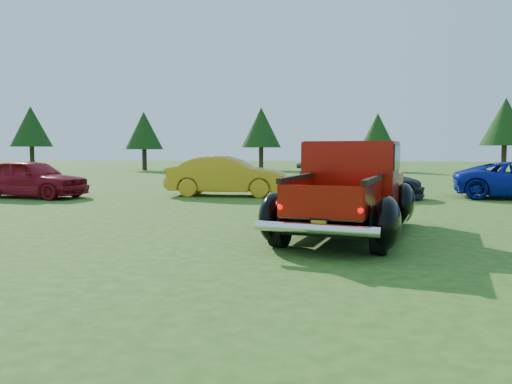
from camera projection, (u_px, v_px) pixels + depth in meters
ground at (237, 243)px, 9.08m from camera, size 120.00×120.00×0.00m
tree_far_west at (31, 127)px, 41.08m from camera, size 3.33×3.33×5.20m
tree_west at (144, 131)px, 38.93m from camera, size 2.94×2.94×4.60m
tree_mid_left at (261, 128)px, 39.81m from camera, size 3.20×3.20×5.00m
tree_mid_right at (378, 132)px, 37.77m from camera, size 2.82×2.82×4.40m
tree_east at (505, 122)px, 36.14m from camera, size 3.46×3.46×5.40m
pickup_truck at (351, 189)px, 10.24m from camera, size 3.37×5.34×1.87m
show_car_red at (32, 178)px, 17.49m from camera, size 4.20×2.27×1.35m
show_car_yellow at (228, 176)px, 18.14m from camera, size 4.41×1.62×1.44m
show_car_grey at (360, 180)px, 17.22m from camera, size 4.35×1.85×1.25m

